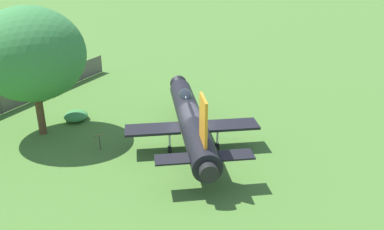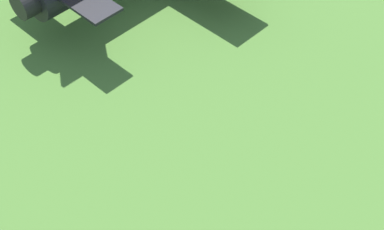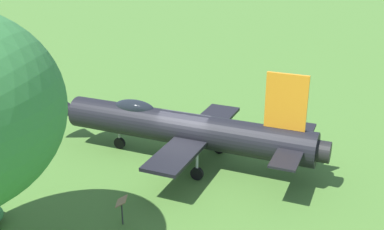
{
  "view_description": "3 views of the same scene",
  "coord_description": "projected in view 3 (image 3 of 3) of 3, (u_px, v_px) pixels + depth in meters",
  "views": [
    {
      "loc": [
        3.06,
        23.37,
        11.91
      ],
      "look_at": [
        -0.19,
        -0.92,
        1.69
      ],
      "focal_mm": 37.6,
      "sensor_mm": 36.0,
      "label": 1
    },
    {
      "loc": [
        -14.15,
        13.47,
        12.75
      ],
      "look_at": [
        -6.92,
        6.09,
        1.5
      ],
      "focal_mm": 54.64,
      "sensor_mm": 36.0,
      "label": 2
    },
    {
      "loc": [
        18.41,
        8.27,
        10.2
      ],
      "look_at": [
        -1.07,
        -0.09,
        2.04
      ],
      "focal_mm": 42.7,
      "sensor_mm": 36.0,
      "label": 3
    }
  ],
  "objects": [
    {
      "name": "info_plaque",
      "position": [
        122.0,
        205.0,
        17.19
      ],
      "size": [
        0.71,
        0.59,
        1.14
      ],
      "color": "#333333",
      "rests_on": "ground_plane"
    },
    {
      "name": "display_jet",
      "position": [
        178.0,
        127.0,
        22.0
      ],
      "size": [
        8.4,
        14.4,
        4.98
      ],
      "rotation": [
        0.0,
        0.0,
        4.72
      ],
      "color": "black",
      "rests_on": "ground_plane"
    },
    {
      "name": "ground_plane",
      "position": [
        185.0,
        161.0,
        22.49
      ],
      "size": [
        200.0,
        200.0,
        0.0
      ],
      "primitive_type": "plane",
      "color": "#47722D"
    }
  ]
}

